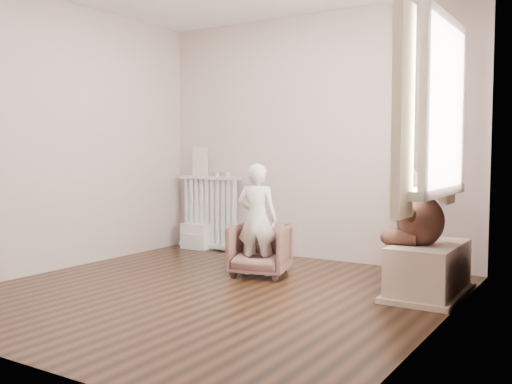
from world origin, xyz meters
The scene contains 19 objects.
floor centered at (0.00, 0.00, 0.00)m, with size 3.60×3.60×0.01m, color black.
back_wall centered at (0.00, 1.80, 1.30)m, with size 3.60×0.02×2.60m, color beige.
front_wall centered at (0.00, -1.80, 1.30)m, with size 3.60×0.02×2.60m, color beige.
left_wall centered at (-1.80, 0.00, 1.30)m, with size 0.02×3.60×2.60m, color beige.
right_wall centered at (1.80, 0.00, 1.30)m, with size 0.02×3.60×2.60m, color beige.
window centered at (1.76, 0.30, 1.45)m, with size 0.03×0.90×1.10m, color white.
window_sill centered at (1.67, 0.30, 0.87)m, with size 0.22×1.10×0.06m, color silver.
curtain_left centered at (1.65, -0.27, 1.39)m, with size 0.06×0.26×1.30m, color beige.
curtain_right centered at (1.65, 0.87, 1.39)m, with size 0.06×0.26×1.30m, color beige.
radiator centered at (-1.26, 1.68, 0.39)m, with size 0.81×0.15×0.86m, color silver.
paper_doll centered at (-1.40, 1.68, 1.03)m, with size 0.21×0.02×0.34m, color beige.
tin_a centered at (-1.16, 1.68, 0.89)m, with size 0.09×0.09×0.06m, color #A59E8C.
tin_b centered at (-1.02, 1.68, 0.89)m, with size 0.10×0.10×0.06m, color #A59E8C.
toy_vanity centered at (-1.41, 1.65, 0.28)m, with size 0.35×0.25×0.55m, color silver.
armchair centered at (0.00, 0.76, 0.24)m, with size 0.51×0.52×0.47m, color brown.
child centered at (0.00, 0.71, 0.53)m, with size 0.37×0.24×1.02m, color white.
toy_bench centered at (1.52, 0.86, 0.20)m, with size 0.47×0.88×0.42m, color #C6B299.
teddy_bear centered at (1.47, 0.78, 0.67)m, with size 0.48×0.37×0.59m, color #341B14, non-canonical shape.
plush_cat centered at (1.66, 0.70, 1.00)m, with size 0.17×0.27×0.23m, color slate, non-canonical shape.
Camera 1 is at (2.73, -3.67, 1.14)m, focal length 40.00 mm.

